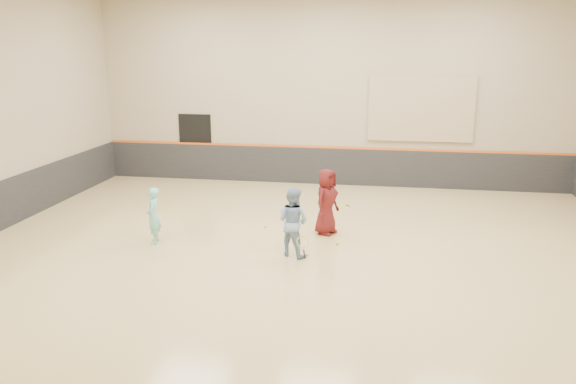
% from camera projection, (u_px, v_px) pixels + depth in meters
% --- Properties ---
extents(room, '(15.04, 12.04, 6.22)m').
position_uv_depth(room, '(304.00, 212.00, 12.44)').
color(room, tan).
rests_on(room, ground).
extents(wainscot_back, '(14.90, 0.04, 1.20)m').
position_uv_depth(wainscot_back, '(329.00, 166.00, 18.20)').
color(wainscot_back, '#232326').
rests_on(wainscot_back, floor).
extents(wainscot_left, '(0.04, 11.90, 1.20)m').
position_uv_depth(wainscot_left, '(1.00, 206.00, 13.69)').
color(wainscot_left, '#232326').
rests_on(wainscot_left, floor).
extents(accent_stripe, '(14.90, 0.03, 0.06)m').
position_uv_depth(accent_stripe, '(330.00, 147.00, 18.03)').
color(accent_stripe, '#D85914').
rests_on(accent_stripe, wall_back).
extents(acoustic_panel, '(3.20, 0.08, 2.00)m').
position_uv_depth(acoustic_panel, '(421.00, 109.00, 17.25)').
color(acoustic_panel, tan).
rests_on(acoustic_panel, wall_back).
extents(doorway, '(1.10, 0.05, 2.20)m').
position_uv_depth(doorway, '(196.00, 147.00, 18.80)').
color(doorway, black).
rests_on(doorway, floor).
extents(girl, '(0.41, 0.53, 1.30)m').
position_uv_depth(girl, '(153.00, 216.00, 12.73)').
color(girl, '#7DD9D3').
rests_on(girl, floor).
extents(instructor, '(0.91, 0.83, 1.51)m').
position_uv_depth(instructor, '(293.00, 222.00, 11.95)').
color(instructor, '#81A0C8').
rests_on(instructor, floor).
extents(young_man, '(0.79, 0.92, 1.59)m').
position_uv_depth(young_man, '(327.00, 202.00, 13.34)').
color(young_man, '#561415').
rests_on(young_man, floor).
extents(held_racket, '(0.41, 0.41, 0.48)m').
position_uv_depth(held_racket, '(303.00, 242.00, 11.72)').
color(held_racket, gold).
rests_on(held_racket, instructor).
extents(spare_racket, '(0.59, 0.59, 0.06)m').
position_uv_depth(spare_racket, '(342.00, 203.00, 16.07)').
color(spare_racket, yellow).
rests_on(spare_racket, floor).
extents(ball_under_racket, '(0.07, 0.07, 0.07)m').
position_uv_depth(ball_under_racket, '(337.00, 244.00, 12.72)').
color(ball_under_racket, '#B2C72E').
rests_on(ball_under_racket, floor).
extents(ball_in_hand, '(0.07, 0.07, 0.07)m').
position_uv_depth(ball_in_hand, '(329.00, 194.00, 13.17)').
color(ball_in_hand, '#DBEA36').
rests_on(ball_in_hand, young_man).
extents(ball_beside_spare, '(0.07, 0.07, 0.07)m').
position_uv_depth(ball_beside_spare, '(265.00, 226.00, 13.94)').
color(ball_beside_spare, yellow).
rests_on(ball_beside_spare, floor).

